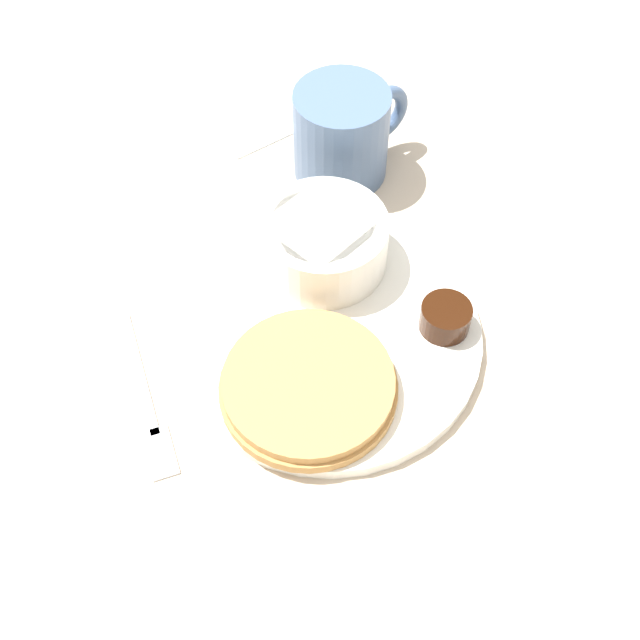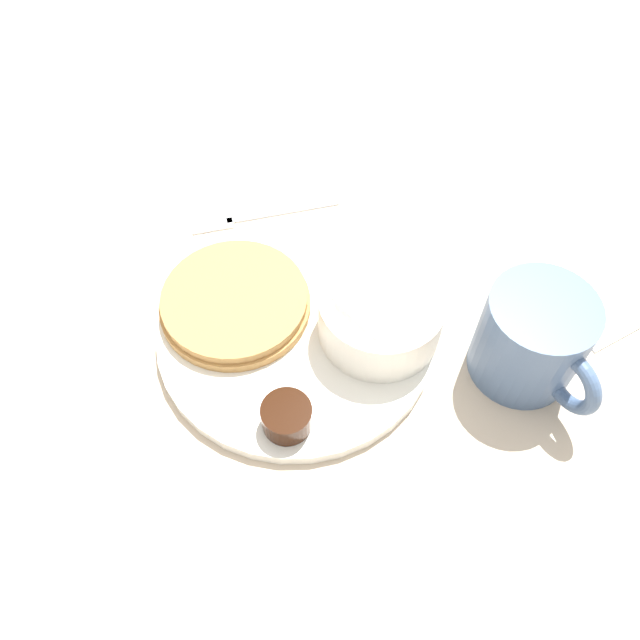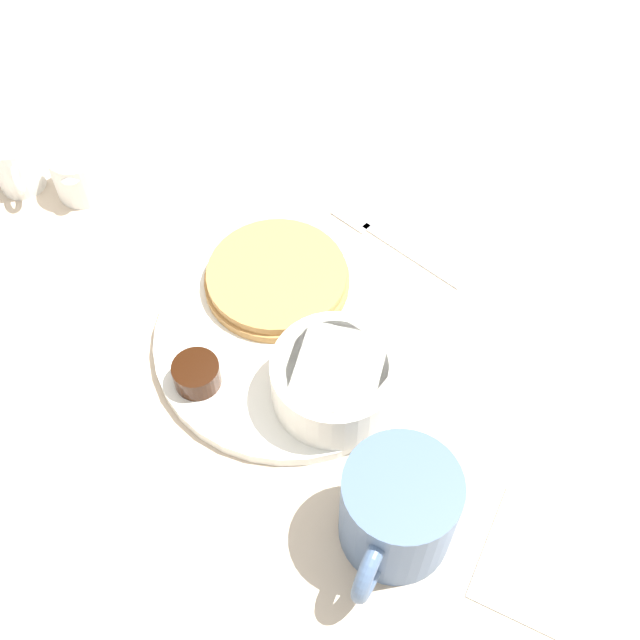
% 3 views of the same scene
% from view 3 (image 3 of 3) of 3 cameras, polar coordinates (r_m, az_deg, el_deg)
% --- Properties ---
extents(ground_plane, '(4.00, 4.00, 0.00)m').
position_cam_3_polar(ground_plane, '(0.72, -2.05, -1.54)').
color(ground_plane, '#C6B299').
extents(plate, '(0.24, 0.24, 0.01)m').
position_cam_3_polar(plate, '(0.72, -2.07, -1.28)').
color(plate, white).
rests_on(plate, ground_plane).
extents(pancake_stack, '(0.13, 0.13, 0.02)m').
position_cam_3_polar(pancake_stack, '(0.74, -3.08, 3.02)').
color(pancake_stack, '#B78447').
rests_on(pancake_stack, plate).
extents(bowl, '(0.11, 0.11, 0.05)m').
position_cam_3_polar(bowl, '(0.66, 1.05, -4.20)').
color(bowl, white).
rests_on(bowl, plate).
extents(syrup_cup, '(0.04, 0.04, 0.02)m').
position_cam_3_polar(syrup_cup, '(0.68, -8.76, -3.82)').
color(syrup_cup, black).
rests_on(syrup_cup, plate).
extents(butter_ramekin, '(0.04, 0.04, 0.04)m').
position_cam_3_polar(butter_ramekin, '(0.65, 0.84, -6.36)').
color(butter_ramekin, white).
rests_on(butter_ramekin, plate).
extents(coffee_mug, '(0.12, 0.09, 0.09)m').
position_cam_3_polar(coffee_mug, '(0.60, 5.50, -13.43)').
color(coffee_mug, slate).
rests_on(coffee_mug, ground_plane).
extents(creamer_pitcher_near, '(0.07, 0.06, 0.05)m').
position_cam_3_polar(creamer_pitcher_near, '(0.86, -16.70, 10.07)').
color(creamer_pitcher_near, white).
rests_on(creamer_pitcher_near, ground_plane).
extents(creamer_pitcher_far, '(0.05, 0.06, 0.06)m').
position_cam_3_polar(creamer_pitcher_far, '(0.88, -20.82, 10.28)').
color(creamer_pitcher_far, white).
rests_on(creamer_pitcher_far, ground_plane).
extents(fork, '(0.03, 0.15, 0.00)m').
position_cam_3_polar(fork, '(0.80, 4.36, 6.02)').
color(fork, silver).
rests_on(fork, ground_plane).
extents(napkin, '(0.11, 0.09, 0.00)m').
position_cam_3_polar(napkin, '(0.65, 14.86, -16.15)').
color(napkin, white).
rests_on(napkin, ground_plane).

